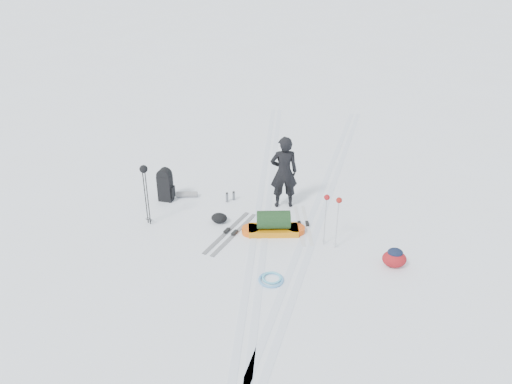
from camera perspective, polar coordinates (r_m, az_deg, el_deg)
ground at (r=11.37m, az=0.45°, el=-4.65°), size 200.00×200.00×0.00m
ski_tracks at (r=12.06m, az=3.93°, el=-2.68°), size 3.38×17.97×0.01m
skier at (r=12.07m, az=3.21°, el=2.27°), size 0.75×0.58×1.84m
pulk_sled at (r=11.26m, az=2.01°, el=-3.78°), size 1.49×0.65×0.55m
expedition_rucksack at (r=12.75m, az=-10.03°, el=0.74°), size 0.94×0.50×0.88m
ski_poles_black at (r=11.41m, az=-12.65°, el=1.76°), size 0.20×0.18×1.49m
ski_poles_silver at (r=10.50m, az=8.74°, el=-1.44°), size 0.37×0.22×1.22m
touring_skis_grey at (r=11.35m, az=-2.91°, el=-4.67°), size 0.90×1.97×0.07m
touring_skis_white at (r=11.69m, az=5.42°, el=-3.73°), size 0.59×1.84×0.07m
rope_coil at (r=9.90m, az=1.77°, el=-9.91°), size 0.62×0.62×0.06m
small_daypack at (r=10.56m, az=15.54°, el=-7.26°), size 0.52×0.40×0.42m
thermos_pair at (r=12.65m, az=-2.96°, el=-0.54°), size 0.22×0.20×0.26m
stuff_sack at (r=11.73m, az=-4.22°, el=-2.98°), size 0.42×0.34×0.24m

